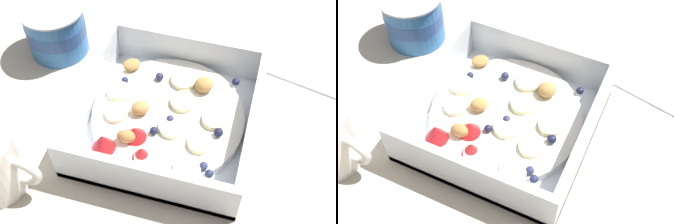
# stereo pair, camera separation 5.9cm
# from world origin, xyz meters

# --- Properties ---
(ground_plane) EXTENTS (2.40, 2.40, 0.00)m
(ground_plane) POSITION_xyz_m (0.00, 0.00, 0.00)
(ground_plane) COLOR beige
(fruit_bowl) EXTENTS (0.23, 0.23, 0.07)m
(fruit_bowl) POSITION_xyz_m (-0.02, 0.01, 0.02)
(fruit_bowl) COLOR white
(fruit_bowl) RESTS_ON ground
(spoon) EXTENTS (0.06, 0.17, 0.01)m
(spoon) POSITION_xyz_m (0.12, -0.10, 0.00)
(spoon) COLOR silver
(spoon) RESTS_ON ground
(yogurt_cup) EXTENTS (0.09, 0.09, 0.08)m
(yogurt_cup) POSITION_xyz_m (0.08, 0.21, 0.04)
(yogurt_cup) COLOR #3370B7
(yogurt_cup) RESTS_ON ground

